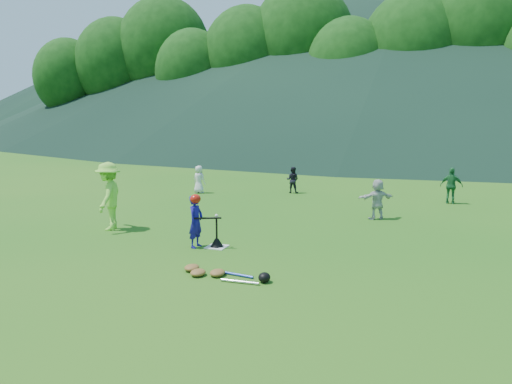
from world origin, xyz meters
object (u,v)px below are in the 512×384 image
(fielder_b, at_px, (293,180))
(fielder_a, at_px, (199,179))
(home_plate, at_px, (217,247))
(fielder_d, at_px, (377,199))
(adult_coach, at_px, (109,196))
(equipment_pile, at_px, (217,273))
(fielder_c, at_px, (451,186))
(batting_tee, at_px, (217,242))
(batter_child, at_px, (196,221))

(fielder_b, bearing_deg, fielder_a, 19.70)
(home_plate, relative_size, fielder_d, 0.39)
(fielder_a, height_order, fielder_d, fielder_d)
(fielder_d, bearing_deg, adult_coach, -4.62)
(fielder_d, height_order, equipment_pile, fielder_d)
(fielder_c, bearing_deg, adult_coach, 43.82)
(fielder_a, xyz_separation_m, fielder_b, (3.30, 1.29, -0.02))
(fielder_a, bearing_deg, equipment_pile, 129.78)
(fielder_c, bearing_deg, batting_tee, 60.39)
(batting_tee, distance_m, equipment_pile, 2.03)
(fielder_b, height_order, equipment_pile, fielder_b)
(adult_coach, bearing_deg, batting_tee, 60.26)
(adult_coach, distance_m, fielder_a, 6.12)
(fielder_d, relative_size, batting_tee, 1.71)
(fielder_b, bearing_deg, equipment_pile, 97.03)
(home_plate, xyz_separation_m, fielder_d, (3.00, 4.38, 0.57))
(batting_tee, bearing_deg, home_plate, 0.00)
(batter_child, height_order, batting_tee, batter_child)
(adult_coach, height_order, equipment_pile, adult_coach)
(home_plate, height_order, fielder_a, fielder_a)
(fielder_a, relative_size, batting_tee, 1.53)
(fielder_c, bearing_deg, fielder_a, 10.18)
(fielder_a, relative_size, fielder_d, 0.90)
(fielder_c, xyz_separation_m, batting_tee, (-5.00, -7.74, -0.48))
(home_plate, height_order, fielder_d, fielder_d)
(batter_child, height_order, adult_coach, adult_coach)
(batter_child, relative_size, equipment_pile, 0.67)
(adult_coach, relative_size, fielder_b, 1.78)
(fielder_c, distance_m, batting_tee, 9.22)
(fielder_c, distance_m, equipment_pile, 10.43)
(batter_child, xyz_separation_m, equipment_pile, (1.32, -1.67, -0.53))
(fielder_b, bearing_deg, fielder_c, 176.32)
(home_plate, distance_m, fielder_b, 7.98)
(home_plate, xyz_separation_m, adult_coach, (-3.37, 0.57, 0.88))
(adult_coach, relative_size, equipment_pile, 0.99)
(batting_tee, bearing_deg, fielder_b, 94.37)
(fielder_d, bearing_deg, fielder_b, -80.10)
(batter_child, distance_m, fielder_d, 5.70)
(adult_coach, bearing_deg, batter_child, 55.89)
(batter_child, xyz_separation_m, adult_coach, (-2.93, 0.73, 0.29))
(fielder_c, bearing_deg, home_plate, 60.39)
(adult_coach, height_order, fielder_a, adult_coach)
(fielder_a, bearing_deg, home_plate, 130.76)
(home_plate, height_order, adult_coach, adult_coach)
(home_plate, height_order, batter_child, batter_child)
(home_plate, distance_m, fielder_d, 5.34)
(batter_child, xyz_separation_m, fielder_a, (-3.46, 6.81, -0.08))
(fielder_d, xyz_separation_m, batting_tee, (-3.00, -4.38, -0.45))
(fielder_c, bearing_deg, fielder_d, 62.59)
(batting_tee, bearing_deg, adult_coach, 170.39)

